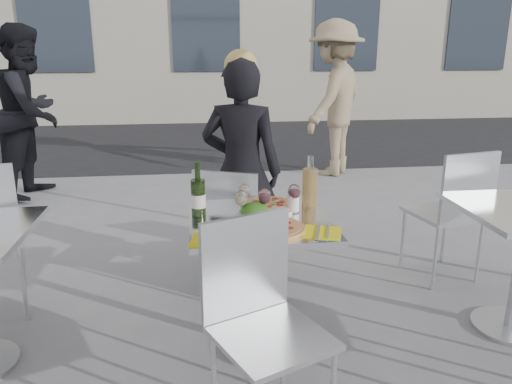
{
  "coord_description": "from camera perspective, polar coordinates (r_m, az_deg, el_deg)",
  "views": [
    {
      "loc": [
        -0.32,
        -2.41,
        1.6
      ],
      "look_at": [
        0.0,
        0.15,
        0.85
      ],
      "focal_mm": 35.0,
      "sensor_mm": 36.0,
      "label": 1
    }
  ],
  "objects": [
    {
      "name": "side_chair_rfar",
      "position": [
        3.66,
        21.73,
        -1.44
      ],
      "size": [
        0.51,
        0.52,
        0.95
      ],
      "rotation": [
        0.0,
        0.0,
        3.35
      ],
      "color": "silver",
      "rests_on": "ground"
    },
    {
      "name": "wine_bottle",
      "position": [
        2.58,
        -6.62,
        -0.47
      ],
      "size": [
        0.07,
        0.08,
        0.29
      ],
      "color": "#2E4A1B",
      "rests_on": "main_table"
    },
    {
      "name": "woman_diner",
      "position": [
        3.47,
        -1.67,
        2.4
      ],
      "size": [
        0.65,
        0.52,
        1.54
      ],
      "primitive_type": "imported",
      "rotation": [
        0.0,
        0.0,
        2.83
      ],
      "color": "black",
      "rests_on": "ground"
    },
    {
      "name": "carafe",
      "position": [
        2.73,
        6.16,
        0.56
      ],
      "size": [
        0.08,
        0.08,
        0.29
      ],
      "color": "tan",
      "rests_on": "main_table"
    },
    {
      "name": "ground",
      "position": [
        2.91,
        0.38,
        -17.15
      ],
      "size": [
        80.0,
        80.0,
        0.0
      ],
      "primitive_type": "plane",
      "color": "slate"
    },
    {
      "name": "pizza_far",
      "position": [
        2.73,
        1.49,
        -1.57
      ],
      "size": [
        0.31,
        0.31,
        0.03
      ],
      "color": "white",
      "rests_on": "main_table"
    },
    {
      "name": "wineglass_white_b",
      "position": [
        2.64,
        -1.35,
        -0.08
      ],
      "size": [
        0.07,
        0.07,
        0.16
      ],
      "color": "white",
      "rests_on": "main_table"
    },
    {
      "name": "napkin_right",
      "position": [
        2.4,
        7.56,
        -4.56
      ],
      "size": [
        0.23,
        0.23,
        0.01
      ],
      "rotation": [
        0.0,
        0.0,
        -0.31
      ],
      "color": "yellow",
      "rests_on": "main_table"
    },
    {
      "name": "chair_far",
      "position": [
        3.16,
        -2.94,
        -3.61
      ],
      "size": [
        0.53,
        0.53,
        0.89
      ],
      "rotation": [
        0.0,
        0.0,
        2.78
      ],
      "color": "silver",
      "rests_on": "ground"
    },
    {
      "name": "chair_near",
      "position": [
        2.14,
        0.41,
        -13.16
      ],
      "size": [
        0.56,
        0.57,
        0.93
      ],
      "rotation": [
        0.0,
        0.0,
        0.42
      ],
      "color": "silver",
      "rests_on": "ground"
    },
    {
      "name": "wineglass_red_b",
      "position": [
        2.64,
        4.38,
        -0.1
      ],
      "size": [
        0.07,
        0.07,
        0.16
      ],
      "color": "white",
      "rests_on": "main_table"
    },
    {
      "name": "wineglass_white_a",
      "position": [
        2.53,
        -1.71,
        -0.82
      ],
      "size": [
        0.07,
        0.07,
        0.16
      ],
      "color": "white",
      "rests_on": "main_table"
    },
    {
      "name": "sugar_shaker",
      "position": [
        2.67,
        4.27,
        -1.19
      ],
      "size": [
        0.06,
        0.06,
        0.11
      ],
      "color": "white",
      "rests_on": "main_table"
    },
    {
      "name": "wineglass_red_a",
      "position": [
        2.56,
        0.99,
        -0.59
      ],
      "size": [
        0.07,
        0.07,
        0.16
      ],
      "color": "white",
      "rests_on": "main_table"
    },
    {
      "name": "pizza_near",
      "position": [
        2.41,
        1.95,
        -4.14
      ],
      "size": [
        0.31,
        0.31,
        0.02
      ],
      "color": "#DAA255",
      "rests_on": "main_table"
    },
    {
      "name": "pedestrian_a",
      "position": [
        5.98,
        -24.36,
        8.3
      ],
      "size": [
        0.85,
        1.01,
        1.84
      ],
      "primitive_type": "imported",
      "rotation": [
        0.0,
        0.0,
        1.39
      ],
      "color": "black",
      "rests_on": "ground"
    },
    {
      "name": "napkin_left",
      "position": [
        2.3,
        -5.24,
        -5.47
      ],
      "size": [
        0.21,
        0.21,
        0.01
      ],
      "rotation": [
        0.0,
        0.0,
        -0.18
      ],
      "color": "yellow",
      "rests_on": "main_table"
    },
    {
      "name": "main_table",
      "position": [
        2.65,
        0.41,
        -7.38
      ],
      "size": [
        0.72,
        0.72,
        0.75
      ],
      "color": "#B7BABF",
      "rests_on": "ground"
    },
    {
      "name": "salad_plate",
      "position": [
        2.56,
        -0.13,
        -2.32
      ],
      "size": [
        0.22,
        0.22,
        0.09
      ],
      "color": "white",
      "rests_on": "main_table"
    },
    {
      "name": "street_asphalt",
      "position": [
        9.05,
        -5.02,
        6.04
      ],
      "size": [
        24.0,
        5.0,
        0.0
      ],
      "primitive_type": "cube",
      "color": "black",
      "rests_on": "ground"
    },
    {
      "name": "pedestrian_b",
      "position": [
        6.47,
        8.91,
        10.44
      ],
      "size": [
        1.33,
        1.43,
        1.93
      ],
      "primitive_type": "imported",
      "rotation": [
        0.0,
        0.0,
        4.06
      ],
      "color": "#8E7B5C",
      "rests_on": "ground"
    }
  ]
}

